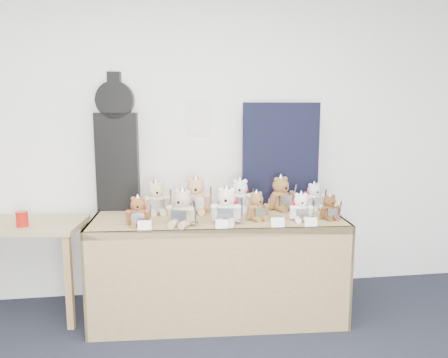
{
  "coord_description": "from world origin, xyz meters",
  "views": [
    {
      "loc": [
        -0.13,
        -1.33,
        1.65
      ],
      "look_at": [
        0.35,
        1.9,
        1.12
      ],
      "focal_mm": 35.0,
      "sensor_mm": 36.0,
      "label": 1
    }
  ],
  "objects": [
    {
      "name": "entry_card_a",
      "position": [
        -0.24,
        1.65,
        0.85
      ],
      "size": [
        0.1,
        0.03,
        0.07
      ],
      "primitive_type": "cube",
      "rotation": [
        -0.24,
        0.0,
        -0.07
      ],
      "color": "white",
      "rests_on": "display_table"
    },
    {
      "name": "entry_card_b",
      "position": [
        0.29,
        1.61,
        0.84
      ],
      "size": [
        0.09,
        0.03,
        0.06
      ],
      "primitive_type": "cube",
      "rotation": [
        -0.24,
        0.0,
        -0.07
      ],
      "color": "white",
      "rests_on": "display_table"
    },
    {
      "name": "teddy_back_centre_left",
      "position": [
        0.16,
        2.14,
        0.94
      ],
      "size": [
        0.27,
        0.23,
        0.33
      ],
      "rotation": [
        0.0,
        0.0,
        -0.09
      ],
      "color": "tan",
      "rests_on": "display_table"
    },
    {
      "name": "teddy_back_left",
      "position": [
        -0.16,
        2.14,
        0.93
      ],
      "size": [
        0.25,
        0.21,
        0.3
      ],
      "rotation": [
        0.0,
        0.0,
        0.13
      ],
      "color": "#C1B58C",
      "rests_on": "display_table"
    },
    {
      "name": "teddy_front_left",
      "position": [
        0.03,
        1.75,
        0.93
      ],
      "size": [
        0.24,
        0.24,
        0.3
      ],
      "rotation": [
        0.0,
        0.0,
        -0.48
      ],
      "color": "tan",
      "rests_on": "display_table"
    },
    {
      "name": "side_table",
      "position": [
        -1.2,
        2.16,
        0.64
      ],
      "size": [
        0.98,
        0.63,
        0.77
      ],
      "rotation": [
        0.0,
        0.0,
        -0.13
      ],
      "color": "tan",
      "rests_on": "floor"
    },
    {
      "name": "teddy_back_end",
      "position": [
        1.15,
        2.12,
        0.91
      ],
      "size": [
        0.21,
        0.18,
        0.25
      ],
      "rotation": [
        0.0,
        0.0,
        0.18
      ],
      "color": "silver",
      "rests_on": "display_table"
    },
    {
      "name": "teddy_back_centre_right",
      "position": [
        0.52,
        2.15,
        0.93
      ],
      "size": [
        0.25,
        0.22,
        0.3
      ],
      "rotation": [
        0.0,
        0.0,
        -0.21
      ],
      "color": "silver",
      "rests_on": "display_table"
    },
    {
      "name": "teddy_front_far_right",
      "position": [
        0.92,
        1.76,
        0.91
      ],
      "size": [
        0.2,
        0.17,
        0.24
      ],
      "rotation": [
        0.0,
        0.0,
        -0.13
      ],
      "color": "white",
      "rests_on": "display_table"
    },
    {
      "name": "teddy_front_end",
      "position": [
        1.15,
        1.76,
        0.9
      ],
      "size": [
        0.18,
        0.15,
        0.22
      ],
      "rotation": [
        0.0,
        0.0,
        0.1
      ],
      "color": "brown",
      "rests_on": "display_table"
    },
    {
      "name": "teddy_front_centre",
      "position": [
        0.35,
        1.75,
        0.93
      ],
      "size": [
        0.25,
        0.23,
        0.31
      ],
      "rotation": [
        0.0,
        0.0,
        -0.26
      ],
      "color": "silver",
      "rests_on": "display_table"
    },
    {
      "name": "display_table",
      "position": [
        0.31,
        1.92,
        0.64
      ],
      "size": [
        1.99,
        0.93,
        0.81
      ],
      "rotation": [
        0.0,
        0.0,
        -0.07
      ],
      "color": "olive",
      "rests_on": "floor"
    },
    {
      "name": "teddy_front_far_left",
      "position": [
        -0.29,
        1.8,
        0.91
      ],
      "size": [
        0.2,
        0.16,
        0.24
      ],
      "rotation": [
        0.0,
        0.0,
        -0.0
      ],
      "color": "brown",
      "rests_on": "display_table"
    },
    {
      "name": "teddy_back_right",
      "position": [
        0.87,
        2.13,
        0.94
      ],
      "size": [
        0.27,
        0.25,
        0.32
      ],
      "rotation": [
        0.0,
        0.0,
        0.35
      ],
      "color": "brown",
      "rests_on": "display_table"
    },
    {
      "name": "red_cup",
      "position": [
        -1.16,
        2.05,
        0.82
      ],
      "size": [
        0.09,
        0.09,
        0.12
      ],
      "primitive_type": "cylinder",
      "color": "#B3140B",
      "rests_on": "side_table"
    },
    {
      "name": "navy_board",
      "position": [
        0.91,
        2.33,
        1.25
      ],
      "size": [
        0.66,
        0.1,
        0.89
      ],
      "primitive_type": "cube",
      "rotation": [
        0.0,
        0.0,
        -0.11
      ],
      "color": "black",
      "rests_on": "display_table"
    },
    {
      "name": "teddy_front_right",
      "position": [
        0.59,
        1.83,
        0.91
      ],
      "size": [
        0.2,
        0.19,
        0.25
      ],
      "rotation": [
        0.0,
        0.0,
        0.36
      ],
      "color": "olive",
      "rests_on": "display_table"
    },
    {
      "name": "entry_card_c",
      "position": [
        0.69,
        1.59,
        0.85
      ],
      "size": [
        0.1,
        0.03,
        0.07
      ],
      "primitive_type": "cube",
      "rotation": [
        -0.24,
        0.0,
        -0.07
      ],
      "color": "white",
      "rests_on": "display_table"
    },
    {
      "name": "guitar_case",
      "position": [
        -0.47,
        2.32,
        1.36
      ],
      "size": [
        0.35,
        0.14,
        1.12
      ],
      "rotation": [
        0.0,
        0.0,
        -0.11
      ],
      "color": "black",
      "rests_on": "display_table"
    },
    {
      "name": "entry_card_d",
      "position": [
        0.93,
        1.57,
        0.84
      ],
      "size": [
        0.09,
        0.03,
        0.07
      ],
      "primitive_type": "cube",
      "rotation": [
        -0.24,
        0.0,
        -0.07
      ],
      "color": "white",
      "rests_on": "display_table"
    },
    {
      "name": "room_shell",
      "position": [
        0.21,
        2.49,
        1.56
      ],
      "size": [
        6.0,
        6.0,
        6.0
      ],
      "color": "silver",
      "rests_on": "floor"
    }
  ]
}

